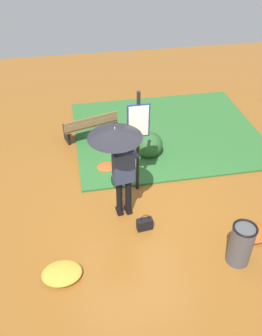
{
  "coord_description": "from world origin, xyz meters",
  "views": [
    {
      "loc": [
        0.97,
        5.25,
        5.22
      ],
      "look_at": [
        -0.04,
        -0.31,
        0.85
      ],
      "focal_mm": 39.06,
      "sensor_mm": 36.0,
      "label": 1
    }
  ],
  "objects_px": {
    "trash_bin": "(241,244)",
    "person_with_umbrella": "(119,151)",
    "info_sign_post": "(138,132)",
    "handbag": "(145,224)",
    "park_bench": "(91,127)"
  },
  "relations": [
    {
      "from": "person_with_umbrella",
      "to": "handbag",
      "type": "relative_size",
      "value": 5.53
    },
    {
      "from": "info_sign_post",
      "to": "handbag",
      "type": "distance_m",
      "value": 1.78
    },
    {
      "from": "person_with_umbrella",
      "to": "info_sign_post",
      "type": "xyz_separation_m",
      "value": [
        -0.49,
        -0.71,
        -0.11
      ]
    },
    {
      "from": "handbag",
      "to": "info_sign_post",
      "type": "bearing_deg",
      "value": -94.55
    },
    {
      "from": "info_sign_post",
      "to": "handbag",
      "type": "relative_size",
      "value": 6.22
    },
    {
      "from": "info_sign_post",
      "to": "handbag",
      "type": "xyz_separation_m",
      "value": [
        0.09,
        1.19,
        -1.32
      ]
    },
    {
      "from": "person_with_umbrella",
      "to": "trash_bin",
      "type": "distance_m",
      "value": 2.63
    },
    {
      "from": "trash_bin",
      "to": "person_with_umbrella",
      "type": "bearing_deg",
      "value": -39.19
    },
    {
      "from": "person_with_umbrella",
      "to": "info_sign_post",
      "type": "bearing_deg",
      "value": -124.7
    },
    {
      "from": "person_with_umbrella",
      "to": "info_sign_post",
      "type": "relative_size",
      "value": 0.89
    },
    {
      "from": "park_bench",
      "to": "person_with_umbrella",
      "type": "bearing_deg",
      "value": 95.93
    },
    {
      "from": "info_sign_post",
      "to": "handbag",
      "type": "bearing_deg",
      "value": 85.45
    },
    {
      "from": "info_sign_post",
      "to": "person_with_umbrella",
      "type": "bearing_deg",
      "value": 55.3
    },
    {
      "from": "person_with_umbrella",
      "to": "park_bench",
      "type": "bearing_deg",
      "value": -84.07
    },
    {
      "from": "handbag",
      "to": "park_bench",
      "type": "distance_m",
      "value": 3.36
    }
  ]
}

